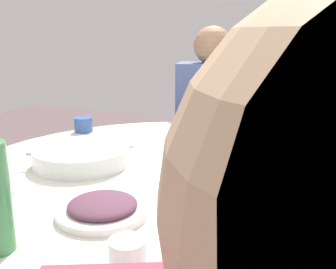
# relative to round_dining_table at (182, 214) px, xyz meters

# --- Properties ---
(round_dining_table) EXTENTS (1.40, 1.40, 0.75)m
(round_dining_table) POSITION_rel_round_dining_table_xyz_m (0.00, 0.00, 0.00)
(round_dining_table) COLOR #99999E
(round_dining_table) RESTS_ON ground
(rice_bowl) EXTENTS (0.30, 0.30, 0.09)m
(rice_bowl) POSITION_rel_round_dining_table_xyz_m (0.46, 0.03, 0.17)
(rice_bowl) COLOR #B2B5BA
(rice_bowl) RESTS_ON round_dining_table
(soup_bowl) EXTENTS (0.30, 0.30, 0.06)m
(soup_bowl) POSITION_rel_round_dining_table_xyz_m (-0.03, 0.33, 0.15)
(soup_bowl) COLOR white
(soup_bowl) RESTS_ON round_dining_table
(dish_eggplant) EXTENTS (0.21, 0.21, 0.04)m
(dish_eggplant) POSITION_rel_round_dining_table_xyz_m (-0.31, 0.08, 0.14)
(dish_eggplant) COLOR white
(dish_eggplant) RESTS_ON round_dining_table
(dish_noodles) EXTENTS (0.21, 0.21, 0.04)m
(dish_noodles) POSITION_rel_round_dining_table_xyz_m (0.23, -0.21, 0.14)
(dish_noodles) COLOR silver
(dish_noodles) RESTS_ON round_dining_table
(tea_cup_near) EXTENTS (0.06, 0.06, 0.06)m
(tea_cup_near) POSITION_rel_round_dining_table_xyz_m (-0.49, -0.07, 0.15)
(tea_cup_near) COLOR white
(tea_cup_near) RESTS_ON round_dining_table
(tea_cup_far) EXTENTS (0.08, 0.08, 0.06)m
(tea_cup_far) POSITION_rel_round_dining_table_xyz_m (0.33, 0.56, 0.15)
(tea_cup_far) COLOR #34569E
(tea_cup_far) RESTS_ON round_dining_table
(stool_for_diner_left) EXTENTS (0.38, 0.38, 0.43)m
(stool_for_diner_left) POSITION_rel_round_dining_table_xyz_m (0.91, 0.17, -0.42)
(stool_for_diner_left) COLOR brown
(stool_for_diner_left) RESTS_ON ground
(diner_left) EXTENTS (0.39, 0.38, 0.76)m
(diner_left) POSITION_rel_round_dining_table_xyz_m (0.91, 0.17, 0.11)
(diner_left) COLOR #2D333D
(diner_left) RESTS_ON stool_for_diner_left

